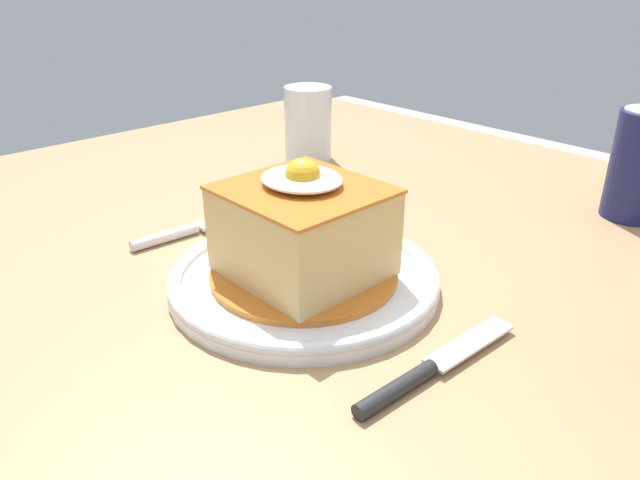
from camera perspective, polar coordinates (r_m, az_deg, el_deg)
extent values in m
cube|color=#A87F56|center=(0.62, 5.10, -3.36)|extent=(1.22, 0.96, 0.04)
cylinder|color=#A87F56|center=(1.38, -0.62, -3.63)|extent=(0.07, 0.07, 0.70)
cylinder|color=white|center=(0.56, -1.51, -3.86)|extent=(0.25, 0.25, 0.01)
torus|color=white|center=(0.55, -1.52, -3.19)|extent=(0.25, 0.25, 0.01)
cylinder|color=#C66B23|center=(0.55, -1.52, -3.13)|extent=(0.17, 0.17, 0.01)
cube|color=#DBB770|center=(0.53, -1.57, 0.77)|extent=(0.13, 0.12, 0.08)
cube|color=#C66B23|center=(0.52, -1.62, 4.78)|extent=(0.13, 0.12, 0.00)
ellipsoid|color=white|center=(0.52, -1.73, 5.78)|extent=(0.07, 0.07, 0.01)
sphere|color=yellow|center=(0.52, -1.63, 5.97)|extent=(0.03, 0.03, 0.03)
cylinder|color=silver|center=(0.66, -14.34, 0.28)|extent=(0.02, 0.08, 0.01)
cube|color=silver|center=(0.69, -9.52, 1.73)|extent=(0.03, 0.05, 0.00)
cylinder|color=silver|center=(0.69, -7.41, 2.07)|extent=(0.00, 0.03, 0.00)
cylinder|color=silver|center=(0.70, -7.76, 2.27)|extent=(0.00, 0.03, 0.00)
cylinder|color=silver|center=(0.70, -8.11, 2.46)|extent=(0.00, 0.03, 0.00)
cylinder|color=#262628|center=(0.43, 7.18, -13.68)|extent=(0.01, 0.08, 0.01)
cube|color=silver|center=(0.49, 13.88, -9.37)|extent=(0.02, 0.09, 0.00)
cylinder|color=gold|center=(0.90, -1.12, 9.42)|extent=(0.06, 0.06, 0.06)
cylinder|color=silver|center=(0.90, -1.13, 10.87)|extent=(0.07, 0.07, 0.10)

